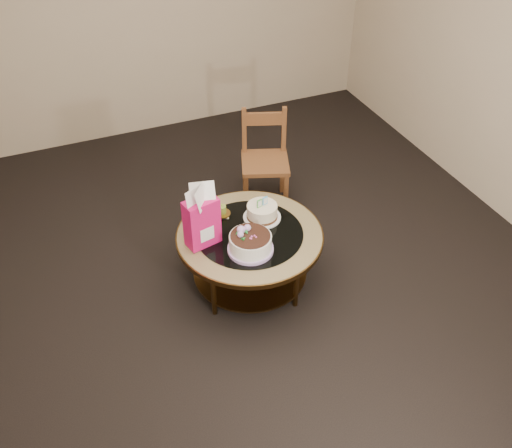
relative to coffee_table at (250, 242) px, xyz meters
name	(u,v)px	position (x,y,z in m)	size (l,w,h in m)	color
ground	(250,280)	(0.00, 0.00, -0.38)	(5.00, 5.00, 0.00)	black
room_walls	(248,86)	(0.00, 0.00, 1.16)	(4.52, 5.02, 2.61)	#BBA88D
coffee_table	(250,242)	(0.00, 0.00, 0.00)	(1.02, 1.02, 0.46)	brown
decorated_cake	(250,244)	(-0.07, -0.17, 0.14)	(0.31, 0.31, 0.18)	#BE98D7
cream_cake	(262,212)	(0.14, 0.12, 0.13)	(0.27, 0.27, 0.17)	white
gift_bag	(202,216)	(-0.32, 0.03, 0.30)	(0.25, 0.20, 0.45)	#CD135C
pillar_candle	(222,212)	(-0.11, 0.26, 0.11)	(0.13, 0.13, 0.09)	#F1DB63
dining_chair	(265,160)	(0.49, 0.87, 0.04)	(0.49, 0.49, 0.83)	brown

